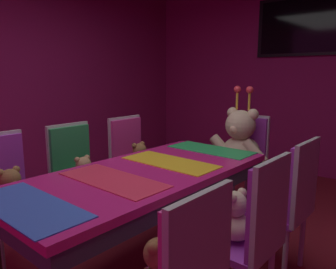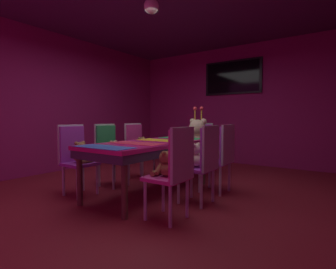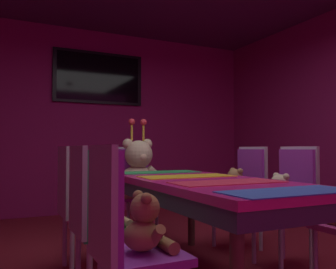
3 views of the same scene
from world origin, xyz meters
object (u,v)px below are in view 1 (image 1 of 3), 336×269
object	(u,v)px
chair_left_1	(75,168)
chair_right_2	(293,195)
teddy_left_0	(12,191)
king_teddy_bear	(239,142)
chair_right_1	(256,225)
teddy_right_1	(233,219)
chair_left_0	(3,185)
throne_chair	(247,152)
chair_left_2	(130,155)
banquet_table	(144,182)
wall_tv	(307,25)
teddy_left_1	(84,174)
teddy_left_2	(140,159)
teddy_right_2	(272,190)

from	to	relation	value
chair_left_1	chair_right_2	bearing A→B (deg)	19.73
teddy_left_0	king_teddy_bear	size ratio (longest dim) A/B	0.38
chair_right_1	teddy_right_1	size ratio (longest dim) A/B	3.05
teddy_left_0	chair_right_2	xyz separation A→B (m)	(1.57, 1.23, 0.01)
chair_left_0	throne_chair	bearing A→B (deg)	68.12
chair_left_2	chair_left_1	bearing A→B (deg)	-91.83
teddy_left_0	teddy_right_1	bearing A→B (deg)	23.73
chair_left_0	chair_left_2	xyz separation A→B (m)	(0.03, 1.26, 0.00)
chair_left_0	chair_right_1	world-z (taller)	same
banquet_table	teddy_left_0	xyz separation A→B (m)	(-0.73, -0.62, -0.07)
wall_tv	chair_left_1	bearing A→B (deg)	-105.42
teddy_left_0	teddy_left_1	bearing A→B (deg)	89.15
banquet_table	teddy_left_2	size ratio (longest dim) A/B	6.67
teddy_left_0	chair_right_2	size ratio (longest dim) A/B	0.32
chair_right_2	teddy_right_2	bearing A→B (deg)	0.00
banquet_table	king_teddy_bear	xyz separation A→B (m)	(0.00, 1.38, 0.07)
throne_chair	banquet_table	bearing A→B (deg)	-0.00
teddy_left_2	king_teddy_bear	xyz separation A→B (m)	(0.69, 0.74, 0.14)
king_teddy_bear	teddy_right_1	bearing A→B (deg)	27.69
teddy_left_1	king_teddy_bear	xyz separation A→B (m)	(0.72, 1.39, 0.15)
teddy_left_2	throne_chair	bearing A→B (deg)	52.55
teddy_left_2	chair_right_2	bearing A→B (deg)	-1.30
chair_left_1	teddy_left_2	world-z (taller)	chair_left_1
banquet_table	teddy_right_1	size ratio (longest dim) A/B	6.26
chair_left_0	chair_right_2	size ratio (longest dim) A/B	1.00
chair_right_1	teddy_right_2	xyz separation A→B (m)	(-0.16, 0.59, -0.00)
teddy_left_2	chair_right_2	distance (m)	1.54
banquet_table	teddy_right_1	xyz separation A→B (m)	(0.72, 0.01, -0.06)
teddy_right_2	throne_chair	size ratio (longest dim) A/B	0.34
wall_tv	teddy_right_1	bearing A→B (deg)	-76.96
chair_left_0	teddy_right_1	size ratio (longest dim) A/B	3.05
chair_left_2	banquet_table	bearing A→B (deg)	-37.19
teddy_left_1	chair_right_1	distance (m)	1.58
chair_left_0	teddy_left_1	distance (m)	0.63
teddy_left_0	wall_tv	bearing A→B (deg)	78.99
chair_left_0	king_teddy_bear	xyz separation A→B (m)	(0.87, 2.00, 0.13)
chair_left_1	teddy_left_2	xyz separation A→B (m)	(0.16, 0.65, -0.02)
teddy_left_1	teddy_right_2	world-z (taller)	teddy_right_2
chair_right_2	throne_chair	world-z (taller)	same
chair_right_1	wall_tv	bearing A→B (deg)	-74.44
teddy_right_1	king_teddy_bear	distance (m)	1.55
chair_left_0	chair_left_2	world-z (taller)	same
teddy_left_0	teddy_right_1	xyz separation A→B (m)	(1.44, 0.63, 0.00)
chair_right_1	throne_chair	world-z (taller)	same
chair_left_1	chair_right_1	world-z (taller)	same
chair_left_1	teddy_left_1	size ratio (longest dim) A/B	3.49
chair_right_1	teddy_right_1	distance (m)	0.15
chair_left_0	king_teddy_bear	bearing A→B (deg)	66.48
teddy_left_2	chair_right_1	bearing A→B (deg)	-21.89
chair_right_1	wall_tv	xyz separation A→B (m)	(-0.86, 3.10, 1.45)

